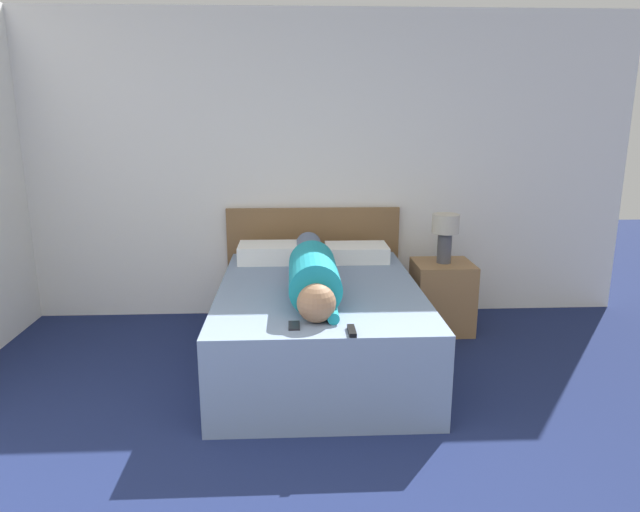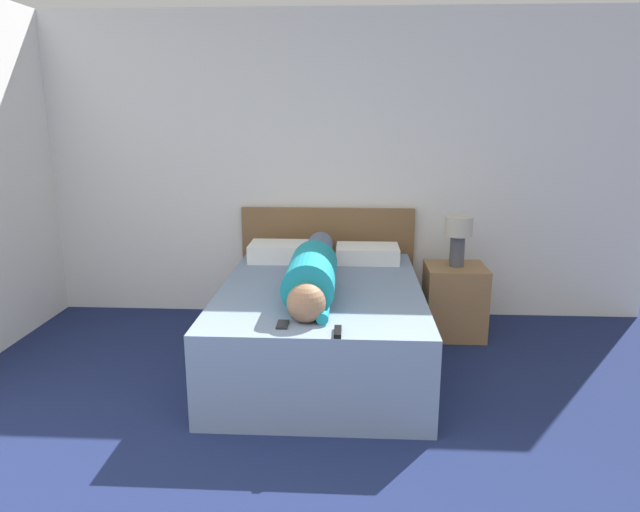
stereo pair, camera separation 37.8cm
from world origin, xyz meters
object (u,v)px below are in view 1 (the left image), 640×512
table_lamp (445,231)px  person_lying (313,271)px  bed (319,325)px  nightstand (442,297)px  pillow_second (356,253)px  tv_remote (352,331)px  pillow_near_headboard (271,253)px  cell_phone (294,326)px

table_lamp → person_lying: size_ratio=0.24×
bed → table_lamp: 1.33m
nightstand → pillow_second: (-0.70, 0.09, 0.36)m
pillow_second → tv_remote: size_ratio=3.36×
bed → pillow_second: pillow_second is taller
pillow_near_headboard → nightstand: bearing=-3.6°
bed → tv_remote: (0.14, -0.90, 0.30)m
nightstand → tv_remote: (-0.91, -1.51, 0.31)m
person_lying → bed: bearing=68.6°
nightstand → table_lamp: (0.00, 0.00, 0.55)m
nightstand → table_lamp: bearing=63.4°
table_lamp → nightstand: bearing=-116.6°
table_lamp → cell_phone: 1.88m
bed → pillow_near_headboard: size_ratio=3.69×
nightstand → bed: bearing=-149.6°
bed → tv_remote: 0.96m
tv_remote → person_lying: bearing=103.4°
person_lying → tv_remote: 0.81m
table_lamp → cell_phone: (-1.22, -1.40, -0.25)m
nightstand → tv_remote: tv_remote is taller
bed → tv_remote: tv_remote is taller
bed → nightstand: (1.04, 0.61, -0.00)m
table_lamp → tv_remote: size_ratio=2.66×
table_lamp → tv_remote: 1.78m
nightstand → tv_remote: bearing=-121.0°
bed → cell_phone: (-0.18, -0.79, 0.30)m
bed → table_lamp: (1.04, 0.61, 0.55)m
pillow_second → tv_remote: bearing=-97.2°
pillow_second → cell_phone: bearing=-109.2°
nightstand → cell_phone: bearing=-131.1°
tv_remote → nightstand: bearing=59.0°
person_lying → cell_phone: size_ratio=12.90×
tv_remote → bed: bearing=98.7°
table_lamp → cell_phone: bearing=-131.1°
table_lamp → pillow_second: table_lamp is taller
bed → nightstand: 1.21m
pillow_near_headboard → cell_phone: pillow_near_headboard is taller
table_lamp → pillow_second: size_ratio=0.79×
bed → table_lamp: bearing=30.4°
pillow_second → cell_phone: size_ratio=3.87×
table_lamp → person_lying: bearing=-146.1°
bed → cell_phone: bearing=-102.7°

